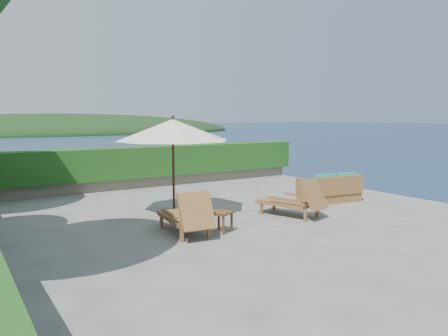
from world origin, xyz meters
TOP-DOWN VIEW (x-y plane):
  - ground at (0.00, 0.00)m, footprint 12.00×12.00m
  - foundation at (0.00, 0.00)m, footprint 12.00×12.00m
  - offshore_island at (25.00, 140.00)m, footprint 126.00×57.60m
  - planter_wall_far at (0.00, 5.60)m, footprint 12.00×0.60m
  - hedge_far at (0.00, 5.60)m, footprint 12.40×0.90m
  - patio_umbrella at (-0.94, 1.08)m, footprint 3.25×3.25m
  - lounge_left at (-1.47, -0.57)m, footprint 0.84×1.68m
  - lounge_right at (1.43, -0.52)m, footprint 1.13×1.75m
  - side_table at (-0.79, -0.79)m, footprint 0.54×0.54m
  - wicker_loveseat at (3.51, 0.31)m, footprint 1.77×1.08m

SIDE VIEW (x-z plane):
  - offshore_island at x=25.00m, z-range -9.30..3.30m
  - foundation at x=0.00m, z-range -3.05..-0.05m
  - ground at x=0.00m, z-range 0.00..0.00m
  - planter_wall_far at x=0.00m, z-range 0.00..0.36m
  - wicker_loveseat at x=3.51m, z-range -0.09..0.73m
  - side_table at x=-0.79m, z-range 0.14..0.58m
  - lounge_left at x=-1.47m, z-range -0.08..0.86m
  - lounge_right at x=1.43m, z-range -0.08..0.86m
  - hedge_far at x=0.00m, z-range 0.35..1.35m
  - patio_umbrella at x=-0.94m, z-range 0.83..3.22m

